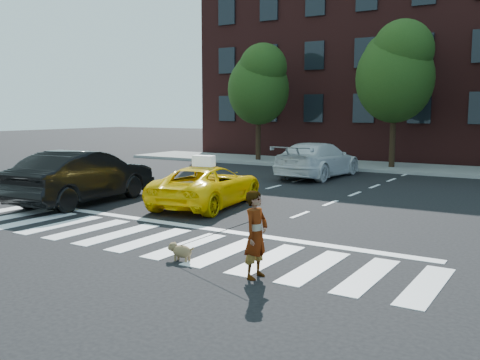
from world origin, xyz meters
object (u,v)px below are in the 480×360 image
object	(u,v)px
tree_mid	(396,69)
white_suv	(318,160)
tree_left	(259,82)
black_sedan	(84,177)
woman	(256,235)
taxi	(208,186)
dog	(180,251)

from	to	relation	value
tree_mid	white_suv	distance (m)	6.41
tree_left	black_sedan	xyz separation A→B (m)	(1.97, -14.40, -3.61)
white_suv	woman	bearing A→B (deg)	111.11
tree_mid	white_suv	xyz separation A→B (m)	(-1.93, -4.53, -4.09)
woman	white_suv	bearing A→B (deg)	22.00
tree_mid	black_sedan	xyz separation A→B (m)	(-5.53, -14.40, -4.02)
taxi	dog	size ratio (longest dim) A/B	7.31
black_sedan	white_suv	world-z (taller)	black_sedan
woman	taxi	bearing A→B (deg)	44.56
taxi	dog	distance (m)	6.00
taxi	white_suv	xyz separation A→B (m)	(0.00, 8.25, 0.14)
tree_mid	taxi	distance (m)	13.61
tree_mid	black_sedan	bearing A→B (deg)	-111.02
tree_mid	dog	world-z (taller)	tree_mid
tree_mid	woman	distance (m)	18.77
taxi	dog	xyz separation A→B (m)	(3.01, -5.18, -0.41)
white_suv	woman	xyz separation A→B (m)	(4.77, -13.56, 0.01)
tree_left	woman	size ratio (longest dim) A/B	4.26
tree_mid	woman	bearing A→B (deg)	-81.08
dog	taxi	bearing A→B (deg)	117.45
tree_left	woman	world-z (taller)	tree_left
tree_mid	black_sedan	distance (m)	15.95
tree_left	dog	xyz separation A→B (m)	(8.57, -17.96, -4.24)
woman	dog	distance (m)	1.86
tree_mid	taxi	xyz separation A→B (m)	(-1.93, -12.79, -4.24)
tree_mid	dog	distance (m)	18.59
taxi	dog	bearing A→B (deg)	112.18
tree_left	taxi	size ratio (longest dim) A/B	1.47
taxi	woman	distance (m)	7.14
dog	woman	bearing A→B (deg)	-7.00
taxi	woman	bearing A→B (deg)	124.00
tree_mid	taxi	bearing A→B (deg)	-98.60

